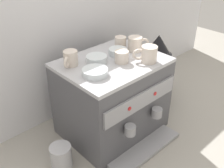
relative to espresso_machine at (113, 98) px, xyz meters
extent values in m
plane|color=#9E998E|center=(0.00, 0.00, -0.22)|extent=(4.00, 4.00, 0.00)
cube|color=silver|center=(0.00, 0.35, 0.23)|extent=(2.80, 0.03, 0.90)
cube|color=#4C4C51|center=(0.00, 0.00, -0.01)|extent=(0.54, 0.42, 0.43)
cube|color=#B7B7BC|center=(0.00, 0.00, 0.21)|extent=(0.54, 0.42, 0.02)
cube|color=#939399|center=(0.00, -0.21, 0.09)|extent=(0.49, 0.01, 0.09)
cylinder|color=red|center=(-0.09, -0.22, 0.09)|extent=(0.02, 0.01, 0.02)
cylinder|color=red|center=(0.09, -0.22, 0.09)|extent=(0.02, 0.01, 0.02)
cube|color=#939399|center=(0.00, -0.25, -0.21)|extent=(0.46, 0.12, 0.02)
cylinder|color=#939399|center=(-0.10, -0.23, -0.03)|extent=(0.06, 0.06, 0.05)
cylinder|color=#939399|center=(0.10, -0.23, -0.03)|extent=(0.06, 0.06, 0.05)
cylinder|color=beige|center=(-0.18, 0.11, 0.26)|extent=(0.07, 0.07, 0.08)
torus|color=beige|center=(-0.22, 0.08, 0.26)|extent=(0.05, 0.04, 0.05)
cylinder|color=beige|center=(0.16, 0.10, 0.26)|extent=(0.06, 0.06, 0.06)
torus|color=beige|center=(0.17, 0.14, 0.26)|extent=(0.03, 0.05, 0.05)
cylinder|color=beige|center=(0.18, 0.01, 0.26)|extent=(0.08, 0.08, 0.08)
torus|color=beige|center=(0.22, -0.01, 0.26)|extent=(0.06, 0.04, 0.06)
cylinder|color=beige|center=(0.13, -0.13, 0.27)|extent=(0.08, 0.08, 0.08)
torus|color=beige|center=(0.09, -0.10, 0.27)|extent=(0.06, 0.05, 0.06)
cylinder|color=beige|center=(0.03, -0.04, 0.25)|extent=(0.07, 0.07, 0.06)
torus|color=beige|center=(0.07, -0.02, 0.25)|extent=(0.05, 0.03, 0.05)
cylinder|color=silver|center=(-0.16, -0.05, 0.24)|extent=(0.12, 0.12, 0.03)
cylinder|color=silver|center=(-0.16, -0.05, 0.23)|extent=(0.07, 0.07, 0.01)
cylinder|color=silver|center=(-0.07, 0.05, 0.24)|extent=(0.11, 0.11, 0.03)
cylinder|color=silver|center=(-0.07, 0.05, 0.23)|extent=(0.06, 0.06, 0.01)
cylinder|color=silver|center=(0.08, 0.04, 0.24)|extent=(0.10, 0.10, 0.03)
cylinder|color=silver|center=(0.08, 0.04, 0.23)|extent=(0.05, 0.05, 0.01)
cylinder|color=black|center=(0.45, 0.05, -0.06)|extent=(0.18, 0.18, 0.33)
cone|color=black|center=(0.45, 0.05, 0.17)|extent=(0.17, 0.17, 0.13)
cylinder|color=#B7B7BC|center=(-0.38, -0.03, -0.16)|extent=(0.11, 0.11, 0.12)
camera|label=1|loc=(-0.85, -0.90, 0.83)|focal=42.97mm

